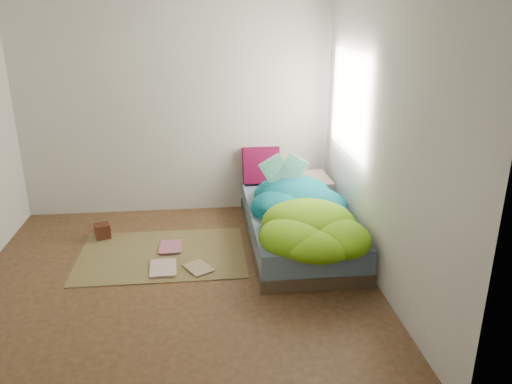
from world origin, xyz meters
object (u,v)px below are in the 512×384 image
at_px(pillow_magenta, 261,165).
at_px(wooden_box, 102,231).
at_px(bed, 297,226).
at_px(open_book, 284,160).
at_px(floor_book_a, 150,269).
at_px(floor_book_b, 159,248).

height_order(pillow_magenta, wooden_box, pillow_magenta).
height_order(bed, open_book, open_book).
distance_m(bed, wooden_box, 2.03).
bearing_deg(floor_book_a, open_book, 26.48).
bearing_deg(floor_book_a, pillow_magenta, 46.88).
relative_size(wooden_box, floor_book_b, 0.50).
distance_m(pillow_magenta, floor_book_b, 1.59).
relative_size(bed, wooden_box, 13.50).
bearing_deg(floor_book_a, wooden_box, 122.46).
xyz_separation_m(bed, floor_book_a, (-1.46, -0.49, -0.14)).
bearing_deg(open_book, floor_book_b, -168.94).
bearing_deg(bed, pillow_magenta, 106.30).
bearing_deg(floor_book_b, open_book, 14.50).
xyz_separation_m(wooden_box, floor_book_b, (0.61, -0.34, -0.06)).
bearing_deg(floor_book_b, pillow_magenta, 40.99).
xyz_separation_m(bed, pillow_magenta, (-0.27, 0.91, 0.38)).
relative_size(bed, floor_book_a, 6.02).
bearing_deg(bed, open_book, 111.93).
bearing_deg(open_book, bed, -70.91).
bearing_deg(wooden_box, pillow_magenta, 19.79).
relative_size(bed, pillow_magenta, 4.70).
bearing_deg(wooden_box, floor_book_a, -54.75).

